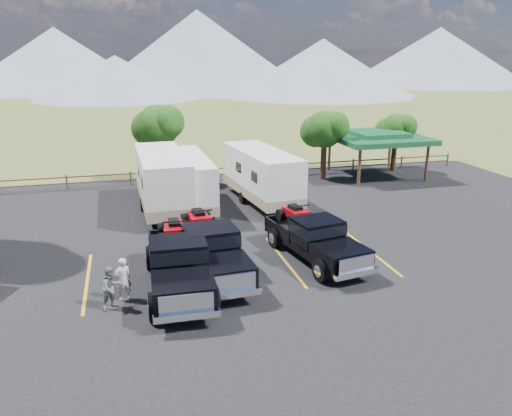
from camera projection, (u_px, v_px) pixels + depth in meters
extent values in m
plane|color=#505A26|center=(265.00, 313.00, 17.02)|extent=(320.00, 320.00, 0.00)
cube|color=black|center=(244.00, 276.00, 19.78)|extent=(44.00, 34.00, 0.04)
cube|color=gold|center=(87.00, 281.00, 19.24)|extent=(0.12, 5.50, 0.01)
cube|color=gold|center=(191.00, 270.00, 20.21)|extent=(0.12, 5.50, 0.01)
cube|color=gold|center=(284.00, 260.00, 21.19)|extent=(0.12, 5.50, 0.01)
cube|color=gold|center=(370.00, 251.00, 22.16)|extent=(0.12, 5.50, 0.01)
cylinder|color=black|center=(323.00, 160.00, 34.48)|extent=(0.39, 0.39, 2.80)
sphere|color=#184210|center=(325.00, 129.00, 33.86)|extent=(2.52, 2.52, 2.52)
sphere|color=#184210|center=(335.00, 126.00, 33.49)|extent=(1.98, 1.98, 1.98)
sphere|color=#184210|center=(315.00, 131.00, 34.15)|extent=(2.16, 2.16, 2.16)
cylinder|color=black|center=(394.00, 155.00, 36.91)|extent=(0.38, 0.38, 2.52)
sphere|color=#184210|center=(396.00, 129.00, 36.34)|extent=(2.24, 2.24, 2.24)
sphere|color=#184210|center=(405.00, 126.00, 36.02)|extent=(1.76, 1.76, 1.76)
sphere|color=#184210|center=(388.00, 131.00, 36.61)|extent=(1.92, 1.92, 1.92)
cylinder|color=black|center=(160.00, 160.00, 33.61)|extent=(0.41, 0.41, 3.08)
sphere|color=#184210|center=(158.00, 126.00, 32.92)|extent=(2.80, 2.80, 2.80)
sphere|color=#184210|center=(168.00, 122.00, 32.52)|extent=(2.20, 2.20, 2.20)
sphere|color=#184210|center=(149.00, 128.00, 33.25)|extent=(2.40, 2.40, 2.40)
cylinder|color=brown|center=(67.00, 183.00, 32.00)|extent=(0.12, 0.12, 1.00)
cylinder|color=brown|center=(131.00, 179.00, 32.98)|extent=(0.12, 0.12, 1.00)
cylinder|color=brown|center=(191.00, 175.00, 33.95)|extent=(0.12, 0.12, 1.00)
cylinder|color=brown|center=(248.00, 172.00, 34.92)|extent=(0.12, 0.12, 1.00)
cylinder|color=brown|center=(302.00, 169.00, 35.89)|extent=(0.12, 0.12, 1.00)
cylinder|color=brown|center=(353.00, 166.00, 36.87)|extent=(0.12, 0.12, 1.00)
cylinder|color=brown|center=(401.00, 163.00, 37.84)|extent=(0.12, 0.12, 1.00)
cylinder|color=brown|center=(447.00, 160.00, 38.81)|extent=(0.12, 0.12, 1.00)
cube|color=brown|center=(220.00, 174.00, 34.45)|extent=(36.00, 0.06, 0.08)
cube|color=brown|center=(220.00, 169.00, 34.33)|extent=(36.00, 0.06, 0.08)
cylinder|color=brown|center=(359.00, 168.00, 32.57)|extent=(0.20, 0.20, 2.60)
cylinder|color=brown|center=(329.00, 153.00, 37.19)|extent=(0.20, 0.20, 2.60)
cylinder|color=brown|center=(427.00, 163.00, 33.79)|extent=(0.20, 0.20, 2.60)
cylinder|color=brown|center=(390.00, 150.00, 38.40)|extent=(0.20, 0.20, 2.60)
cube|color=#1B5F35|center=(377.00, 138.00, 35.05)|extent=(6.20, 6.20, 0.35)
cube|color=#1B5F35|center=(378.00, 134.00, 34.96)|extent=(3.50, 3.50, 0.35)
cone|color=gray|center=(57.00, 59.00, 113.94)|extent=(44.00, 44.00, 14.00)
cone|color=gray|center=(198.00, 50.00, 117.43)|extent=(52.00, 52.00, 18.00)
cone|color=gray|center=(323.00, 62.00, 132.13)|extent=(40.00, 40.00, 12.00)
cone|color=gray|center=(438.00, 56.00, 135.77)|extent=(50.00, 50.00, 15.00)
cone|color=gray|center=(116.00, 77.00, 94.92)|extent=(32.00, 32.00, 8.00)
cone|color=gray|center=(318.00, 73.00, 101.73)|extent=(40.00, 40.00, 9.00)
cube|color=black|center=(179.00, 272.00, 18.47)|extent=(2.17, 6.15, 0.38)
cube|color=black|center=(183.00, 286.00, 16.45)|extent=(2.11, 1.99, 0.53)
cube|color=black|center=(178.00, 254.00, 18.12)|extent=(2.06, 1.73, 1.07)
cube|color=black|center=(178.00, 250.00, 18.08)|extent=(2.11, 1.80, 0.48)
cube|color=black|center=(175.00, 246.00, 20.17)|extent=(2.13, 2.63, 0.59)
cube|color=silver|center=(186.00, 303.00, 15.45)|extent=(1.71, 0.14, 0.59)
cube|color=silver|center=(187.00, 316.00, 15.51)|extent=(2.10, 0.26, 0.23)
cube|color=silver|center=(173.00, 243.00, 21.47)|extent=(2.10, 0.24, 0.23)
cylinder|color=black|center=(153.00, 307.00, 16.35)|extent=(0.35, 0.97, 0.96)
cylinder|color=black|center=(214.00, 300.00, 16.78)|extent=(0.35, 0.97, 0.96)
cylinder|color=black|center=(150.00, 257.00, 20.29)|extent=(0.35, 0.97, 0.96)
cylinder|color=black|center=(199.00, 253.00, 20.71)|extent=(0.35, 0.97, 0.96)
cube|color=maroon|center=(174.00, 229.00, 19.96)|extent=(0.79, 1.41, 0.37)
cube|color=black|center=(174.00, 223.00, 19.88)|extent=(0.45, 0.81, 0.19)
cube|color=maroon|center=(175.00, 232.00, 19.38)|extent=(0.87, 0.40, 0.23)
cylinder|color=black|center=(174.00, 222.00, 19.37)|extent=(0.96, 0.10, 0.06)
cylinder|color=black|center=(163.00, 240.00, 19.37)|extent=(0.30, 0.61, 0.60)
cylinder|color=black|center=(188.00, 238.00, 19.58)|extent=(0.30, 0.61, 0.60)
cylinder|color=black|center=(161.00, 230.00, 20.47)|extent=(0.30, 0.61, 0.60)
cylinder|color=black|center=(185.00, 228.00, 20.67)|extent=(0.30, 0.61, 0.60)
cube|color=black|center=(210.00, 257.00, 19.79)|extent=(2.37, 6.22, 0.39)
cube|color=black|center=(223.00, 269.00, 17.81)|extent=(2.18, 2.06, 0.54)
cube|color=black|center=(210.00, 240.00, 19.44)|extent=(2.12, 1.80, 1.07)
cube|color=black|center=(210.00, 237.00, 19.39)|extent=(2.17, 1.87, 0.48)
cube|color=black|center=(199.00, 234.00, 21.44)|extent=(2.22, 2.70, 0.59)
cube|color=silver|center=(231.00, 283.00, 16.83)|extent=(1.72, 0.20, 0.59)
cube|color=silver|center=(232.00, 294.00, 16.90)|extent=(2.11, 0.33, 0.24)
cube|color=silver|center=(193.00, 232.00, 22.71)|extent=(2.11, 0.31, 0.24)
cylinder|color=black|center=(196.00, 288.00, 17.62)|extent=(0.38, 0.98, 0.96)
cylinder|color=black|center=(250.00, 280.00, 18.23)|extent=(0.38, 0.98, 0.96)
cylinder|color=black|center=(176.00, 246.00, 21.46)|extent=(0.38, 0.98, 0.96)
cylinder|color=black|center=(221.00, 241.00, 22.07)|extent=(0.38, 0.98, 0.96)
cube|color=maroon|center=(199.00, 218.00, 21.23)|extent=(0.84, 1.44, 0.37)
cube|color=black|center=(198.00, 213.00, 21.15)|extent=(0.48, 0.83, 0.19)
cube|color=maroon|center=(201.00, 220.00, 20.66)|extent=(0.88, 0.43, 0.24)
cylinder|color=black|center=(201.00, 211.00, 20.65)|extent=(0.97, 0.13, 0.06)
cylinder|color=black|center=(190.00, 229.00, 20.61)|extent=(0.32, 0.62, 0.60)
cylinder|color=black|center=(213.00, 226.00, 20.90)|extent=(0.32, 0.62, 0.60)
cylinder|color=black|center=(185.00, 220.00, 21.68)|extent=(0.32, 0.62, 0.60)
cylinder|color=black|center=(207.00, 218.00, 21.97)|extent=(0.32, 0.62, 0.60)
cube|color=black|center=(315.00, 246.00, 21.14)|extent=(2.79, 5.87, 0.36)
cube|color=black|center=(341.00, 253.00, 19.39)|extent=(2.18, 2.09, 0.49)
cube|color=black|center=(317.00, 231.00, 20.82)|extent=(2.10, 1.85, 0.99)
cube|color=black|center=(317.00, 227.00, 20.78)|extent=(2.15, 1.91, 0.44)
cube|color=black|center=(295.00, 227.00, 22.60)|extent=(2.29, 2.67, 0.54)
cube|color=silver|center=(356.00, 264.00, 18.53)|extent=(1.57, 0.36, 0.54)
cube|color=silver|center=(357.00, 274.00, 18.59)|extent=(1.94, 0.52, 0.22)
cube|color=silver|center=(282.00, 226.00, 23.72)|extent=(1.93, 0.50, 0.22)
cylinder|color=black|center=(321.00, 271.00, 19.12)|extent=(0.45, 0.93, 0.89)
cylinder|color=black|center=(361.00, 263.00, 19.87)|extent=(0.45, 0.93, 0.89)
cylinder|color=black|center=(275.00, 238.00, 22.51)|extent=(0.45, 0.93, 0.89)
cylinder|color=black|center=(310.00, 232.00, 23.26)|extent=(0.45, 0.93, 0.89)
cube|color=maroon|center=(295.00, 213.00, 22.40)|extent=(0.91, 1.39, 0.35)
cube|color=black|center=(295.00, 208.00, 22.32)|extent=(0.52, 0.80, 0.18)
cube|color=maroon|center=(301.00, 214.00, 21.90)|extent=(0.84, 0.48, 0.22)
cylinder|color=black|center=(300.00, 206.00, 21.88)|extent=(0.89, 0.22, 0.06)
cylinder|color=black|center=(292.00, 222.00, 21.81)|extent=(0.35, 0.59, 0.55)
cylinder|color=black|center=(310.00, 219.00, 22.17)|extent=(0.35, 0.59, 0.55)
cylinder|color=black|center=(281.00, 215.00, 22.75)|extent=(0.35, 0.59, 0.55)
cylinder|color=black|center=(298.00, 212.00, 23.11)|extent=(0.35, 0.59, 0.55)
cube|color=white|center=(162.00, 178.00, 27.29)|extent=(2.60, 7.55, 2.69)
cube|color=gray|center=(163.00, 196.00, 27.61)|extent=(2.63, 7.58, 0.60)
cube|color=black|center=(142.00, 183.00, 25.18)|extent=(0.05, 0.90, 0.60)
cube|color=black|center=(190.00, 179.00, 25.83)|extent=(0.05, 0.90, 0.60)
cylinder|color=black|center=(143.00, 205.00, 27.73)|extent=(0.27, 0.71, 0.70)
cylinder|color=black|center=(183.00, 202.00, 28.33)|extent=(0.27, 0.71, 0.70)
cube|color=black|center=(175.00, 229.00, 23.46)|extent=(0.17, 1.80, 0.10)
cube|color=white|center=(187.00, 179.00, 27.69)|extent=(2.35, 6.96, 2.49)
cube|color=gray|center=(188.00, 195.00, 27.98)|extent=(2.37, 6.99, 0.55)
cube|color=black|center=(170.00, 183.00, 25.74)|extent=(0.03, 0.83, 0.55)
cube|color=black|center=(213.00, 180.00, 26.32)|extent=(0.03, 0.83, 0.55)
cylinder|color=black|center=(169.00, 203.00, 28.10)|extent=(0.24, 0.65, 0.65)
cylinder|color=black|center=(205.00, 200.00, 28.64)|extent=(0.24, 0.65, 0.65)
cube|color=black|center=(201.00, 225.00, 24.14)|extent=(0.14, 1.66, 0.09)
cube|color=white|center=(261.00, 173.00, 28.83)|extent=(3.14, 7.38, 2.57)
cube|color=gray|center=(261.00, 189.00, 29.13)|extent=(3.17, 7.41, 0.57)
cube|color=black|center=(254.00, 177.00, 26.76)|extent=(0.12, 0.85, 0.57)
cube|color=black|center=(293.00, 173.00, 27.57)|extent=(0.12, 0.85, 0.57)
cylinder|color=black|center=(242.00, 198.00, 29.14)|extent=(0.32, 0.69, 0.67)
cylinder|color=black|center=(276.00, 194.00, 29.90)|extent=(0.32, 0.69, 0.67)
cube|color=black|center=(294.00, 217.00, 25.29)|extent=(0.32, 1.72, 0.10)
imported|color=beige|center=(123.00, 279.00, 17.60)|extent=(0.67, 0.55, 1.60)
imported|color=slate|center=(111.00, 288.00, 17.01)|extent=(0.95, 0.91, 1.55)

